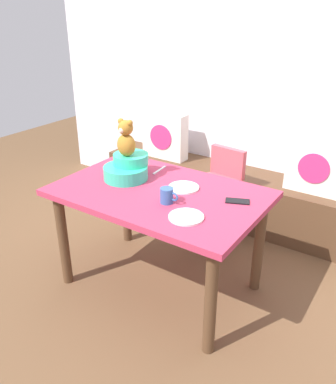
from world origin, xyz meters
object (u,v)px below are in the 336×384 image
at_px(pillow_floral_right, 316,166).
at_px(dinner_plate_near, 186,217).
at_px(pillow_floral_left, 165,135).
at_px(cell_phone, 237,201).
at_px(teddy_bear, 126,139).
at_px(highchair, 218,184).
at_px(infant_seat_teal, 127,168).
at_px(coffee_mug, 167,196).
at_px(dining_table, 159,205).
at_px(ketchup_bottle, 127,152).
at_px(dinner_plate_far, 184,187).

xyz_separation_m(pillow_floral_right, dinner_plate_near, (-0.35, -1.37, 0.07)).
bearing_deg(pillow_floral_left, cell_phone, -39.97).
bearing_deg(cell_phone, pillow_floral_right, -33.72).
bearing_deg(teddy_bear, cell_phone, 5.90).
xyz_separation_m(pillow_floral_left, cell_phone, (1.23, -1.03, 0.06)).
xyz_separation_m(highchair, cell_phone, (0.44, -0.61, 0.22)).
bearing_deg(pillow_floral_right, infant_seat_teal, -131.38).
xyz_separation_m(highchair, coffee_mug, (0.09, -0.86, 0.27)).
distance_m(pillow_floral_right, cell_phone, 1.05).
distance_m(dining_table, cell_phone, 0.51).
xyz_separation_m(pillow_floral_left, coffee_mug, (0.88, -1.28, 0.11)).
xyz_separation_m(teddy_bear, ketchup_bottle, (-0.18, 0.22, -0.19)).
xyz_separation_m(infant_seat_teal, teddy_bear, (0.00, -0.00, 0.21)).
bearing_deg(infant_seat_teal, coffee_mug, -20.86).
height_order(ketchup_bottle, cell_phone, ketchup_bottle).
bearing_deg(pillow_floral_left, highchair, -27.65).
height_order(teddy_bear, coffee_mug, teddy_bear).
height_order(ketchup_bottle, coffee_mug, ketchup_bottle).
relative_size(dinner_plate_near, cell_phone, 1.39).
bearing_deg(infant_seat_teal, cell_phone, 5.86).
bearing_deg(dining_table, dinner_plate_far, 45.61).
height_order(dining_table, highchair, highchair).
bearing_deg(dinner_plate_far, cell_phone, 2.34).
relative_size(dining_table, dinner_plate_far, 6.65).
bearing_deg(infant_seat_teal, teddy_bear, -90.00).
bearing_deg(infant_seat_teal, pillow_floral_left, 111.94).
xyz_separation_m(teddy_bear, dinner_plate_far, (0.41, 0.07, -0.27)).
bearing_deg(dining_table, pillow_floral_right, 59.61).
relative_size(dining_table, ketchup_bottle, 7.19).
distance_m(pillow_floral_right, highchair, 0.77).
relative_size(coffee_mug, dinner_plate_near, 0.60).
xyz_separation_m(pillow_floral_left, infant_seat_teal, (0.45, -1.11, 0.13)).
relative_size(pillow_floral_right, teddy_bear, 1.76).
bearing_deg(coffee_mug, pillow_floral_right, 67.02).
xyz_separation_m(highchair, teddy_bear, (-0.35, -0.70, 0.50)).
relative_size(pillow_floral_left, dining_table, 0.33).
bearing_deg(ketchup_bottle, infant_seat_teal, -50.94).
bearing_deg(infant_seat_teal, highchair, 63.53).
distance_m(dinner_plate_far, cell_phone, 0.37).
relative_size(pillow_floral_left, highchair, 0.56).
distance_m(ketchup_bottle, dinner_plate_near, 0.95).
xyz_separation_m(pillow_floral_right, coffee_mug, (-0.54, -1.28, 0.11)).
distance_m(highchair, cell_phone, 0.79).
relative_size(pillow_floral_right, dinner_plate_near, 2.20).
height_order(dinner_plate_near, cell_phone, dinner_plate_near).
relative_size(dinner_plate_far, cell_phone, 1.39).
distance_m(pillow_floral_left, infant_seat_teal, 1.20).
distance_m(coffee_mug, dinner_plate_far, 0.24).
height_order(pillow_floral_left, ketchup_bottle, ketchup_bottle).
bearing_deg(coffee_mug, dining_table, 139.95).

